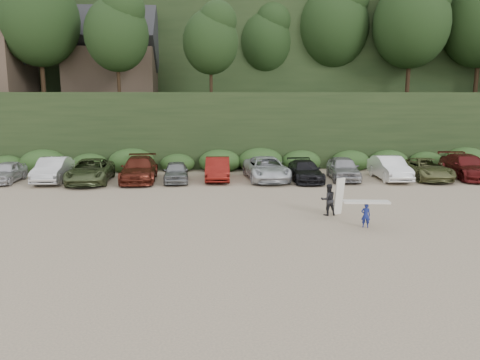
{
  "coord_description": "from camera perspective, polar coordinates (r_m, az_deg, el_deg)",
  "views": [
    {
      "loc": [
        -2.6,
        -21.45,
        5.7
      ],
      "look_at": [
        -1.26,
        3.0,
        1.3
      ],
      "focal_mm": 35.0,
      "sensor_mm": 36.0,
      "label": 1
    }
  ],
  "objects": [
    {
      "name": "child_surfer",
      "position": [
        21.23,
        15.11,
        -3.48
      ],
      "size": [
        2.03,
        0.73,
        1.19
      ],
      "color": "navy",
      "rests_on": "ground"
    },
    {
      "name": "hillside_backdrop",
      "position": [
        57.69,
        -0.83,
        15.68
      ],
      "size": [
        90.0,
        41.5,
        28.0
      ],
      "color": "black",
      "rests_on": "ground"
    },
    {
      "name": "parked_cars",
      "position": [
        32.16,
        4.3,
        1.33
      ],
      "size": [
        39.03,
        6.17,
        1.65
      ],
      "color": "#B8B8BD",
      "rests_on": "ground"
    },
    {
      "name": "ground",
      "position": [
        22.34,
        3.66,
        -4.61
      ],
      "size": [
        120.0,
        120.0,
        0.0
      ],
      "primitive_type": "plane",
      "color": "tan",
      "rests_on": "ground"
    },
    {
      "name": "adult_surfer",
      "position": [
        23.01,
        10.81,
        -2.33
      ],
      "size": [
        1.26,
        0.7,
        1.82
      ],
      "color": "black",
      "rests_on": "ground"
    }
  ]
}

